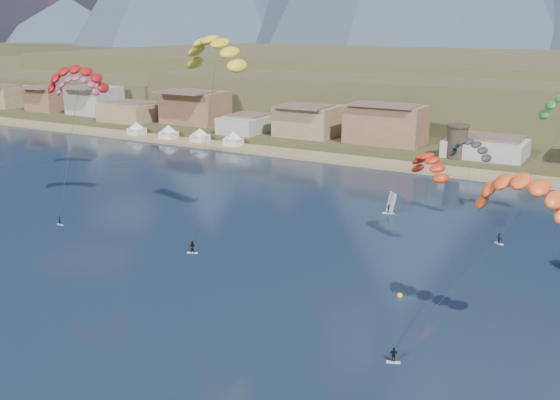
% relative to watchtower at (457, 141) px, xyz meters
% --- Properties ---
extents(ground, '(2400.00, 2400.00, 0.00)m').
position_rel_watchtower_xyz_m(ground, '(-5.00, -114.00, -6.37)').
color(ground, black).
rests_on(ground, ground).
extents(beach, '(2200.00, 12.00, 0.90)m').
position_rel_watchtower_xyz_m(beach, '(-5.00, -8.00, -6.12)').
color(beach, tan).
rests_on(beach, ground).
extents(town, '(400.00, 24.00, 12.00)m').
position_rel_watchtower_xyz_m(town, '(-45.00, 8.00, 1.63)').
color(town, beige).
rests_on(town, ground).
extents(watchtower, '(5.82, 5.82, 8.60)m').
position_rel_watchtower_xyz_m(watchtower, '(0.00, 0.00, 0.00)').
color(watchtower, '#47382D').
rests_on(watchtower, ground).
extents(beach_tents, '(43.40, 6.40, 5.00)m').
position_rel_watchtower_xyz_m(beach_tents, '(-81.25, -8.00, -2.66)').
color(beach_tents, white).
rests_on(beach_tents, ground).
extents(kitesurfer_red, '(12.41, 15.01, 29.20)m').
position_rel_watchtower_xyz_m(kitesurfer_red, '(-52.06, -75.95, 19.87)').
color(kitesurfer_red, silver).
rests_on(kitesurfer_red, ground).
extents(kitesurfer_yellow, '(13.98, 16.13, 34.92)m').
position_rel_watchtower_xyz_m(kitesurfer_yellow, '(-21.98, -73.89, 25.22)').
color(kitesurfer_yellow, silver).
rests_on(kitesurfer_yellow, ground).
extents(kitesurfer_orange, '(16.61, 14.56, 23.35)m').
position_rel_watchtower_xyz_m(kitesurfer_orange, '(30.65, -91.39, 12.19)').
color(kitesurfer_orange, silver).
rests_on(kitesurfer_orange, ground).
extents(distant_kite_pink, '(11.02, 8.83, 25.06)m').
position_rel_watchtower_xyz_m(distant_kite_pink, '(-75.22, -54.39, 15.68)').
color(distant_kite_pink, '#262626').
rests_on(distant_kite_pink, ground).
extents(distant_kite_dark, '(8.97, 6.86, 17.25)m').
position_rel_watchtower_xyz_m(distant_kite_dark, '(14.33, -46.99, 7.94)').
color(distant_kite_dark, '#262626').
rests_on(distant_kite_dark, ground).
extents(distant_kite_orange, '(8.95, 8.77, 17.61)m').
position_rel_watchtower_xyz_m(distant_kite_orange, '(12.32, -64.53, 8.15)').
color(distant_kite_orange, '#262626').
rests_on(distant_kite_orange, ground).
extents(windsurfer, '(2.45, 2.70, 4.21)m').
position_rel_watchtower_xyz_m(windsurfer, '(0.45, -48.94, -5.03)').
color(windsurfer, silver).
rests_on(windsurfer, ground).
extents(buoy, '(0.79, 0.79, 0.79)m').
position_rel_watchtower_xyz_m(buoy, '(15.42, -85.10, -6.23)').
color(buoy, yellow).
rests_on(buoy, ground).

